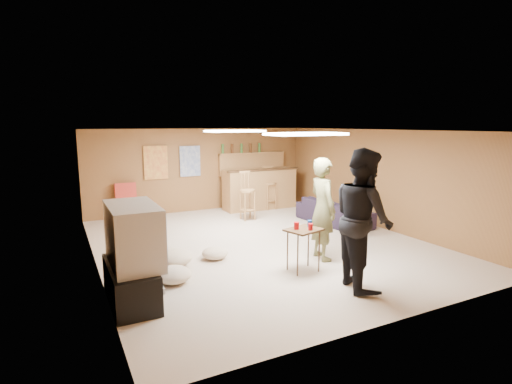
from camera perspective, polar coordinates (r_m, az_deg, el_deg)
name	(u,v)px	position (r m, az deg, el deg)	size (l,w,h in m)	color
ground	(261,244)	(7.90, 0.66, -7.38)	(7.00, 7.00, 0.00)	#BBA58F
ceiling	(261,131)	(7.56, 0.69, 8.77)	(6.00, 7.00, 0.02)	silver
wall_back	(201,170)	(10.85, -7.91, 3.15)	(6.00, 0.02, 2.20)	brown
wall_front	(402,232)	(4.89, 20.08, -5.40)	(6.00, 0.02, 2.20)	brown
wall_left	(93,202)	(6.83, -22.26, -1.35)	(0.02, 7.00, 2.20)	brown
wall_right	(379,179)	(9.41, 17.11, 1.81)	(0.02, 7.00, 2.20)	brown
tv_stand	(131,283)	(5.65, -17.48, -12.30)	(0.55, 1.30, 0.50)	black
dvd_box	(148,287)	(5.72, -15.20, -12.99)	(0.35, 0.50, 0.08)	#B2B2B7
tv_body	(134,235)	(5.46, -17.10, -5.87)	(0.60, 1.10, 0.80)	#B2B2B7
tv_screen	(157,232)	(5.51, -13.91, -5.56)	(0.02, 0.95, 0.65)	navy
bar_counter	(259,189)	(11.01, 0.49, 0.45)	(2.00, 0.60, 1.10)	#9C6B39
bar_lip	(264,170)	(10.71, 1.11, 3.16)	(2.10, 0.12, 0.05)	#3A2412
bar_shelf	(252,153)	(11.30, -0.55, 5.54)	(2.00, 0.18, 0.05)	#9C6B39
bar_backing	(252,164)	(11.34, -0.59, 4.04)	(2.00, 0.14, 0.60)	#9C6B39
poster_left	(156,163)	(10.46, -14.11, 4.09)	(0.60, 0.03, 0.85)	#BF3F26
poster_right	(190,161)	(10.69, -9.40, 4.37)	(0.55, 0.03, 0.80)	#334C99
folding_chair_stack	(126,201)	(10.28, -18.05, -1.26)	(0.50, 0.14, 0.90)	red
ceiling_panel_front	(306,134)	(6.26, 7.12, 8.23)	(1.20, 0.60, 0.04)	white
ceiling_panel_back	(235,131)	(8.64, -3.03, 8.68)	(1.20, 0.60, 0.04)	white
person_olive	(323,209)	(6.94, 9.50, -2.41)	(0.64, 0.42, 1.77)	brown
person_black	(363,219)	(5.86, 15.03, -3.68)	(0.97, 0.76, 2.00)	black
sofa	(334,212)	(9.57, 11.06, -2.77)	(1.94, 0.76, 0.57)	black
tray_table	(303,250)	(6.45, 6.76, -8.23)	(0.53, 0.42, 0.69)	#3A2412
cup_red_near	(297,226)	(6.31, 5.81, -4.81)	(0.08, 0.08, 0.11)	red
cup_red_far	(311,227)	(6.29, 7.79, -4.95)	(0.08, 0.08, 0.10)	red
cup_blue	(310,223)	(6.49, 7.68, -4.48)	(0.07, 0.07, 0.10)	navy
bar_stool_left	(248,195)	(9.71, -1.21, -0.48)	(0.38, 0.38, 1.21)	#9C6B39
bar_stool_right	(270,189)	(10.92, 1.96, 0.48)	(0.36, 0.36, 1.14)	#9C6B39
cushion_near_tv	(174,258)	(6.84, -11.69, -9.16)	(0.61, 0.61, 0.27)	tan
cushion_mid	(215,253)	(7.06, -5.90, -8.68)	(0.45, 0.45, 0.20)	tan
cushion_far	(173,275)	(6.15, -11.74, -11.49)	(0.54, 0.54, 0.24)	tan
bottle_row	(241,148)	(11.12, -2.09, 6.27)	(1.20, 0.08, 0.26)	#3F7233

